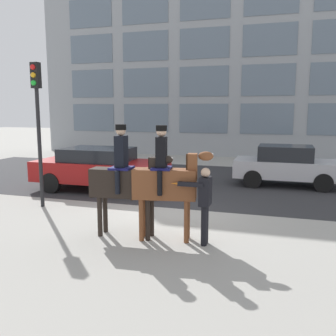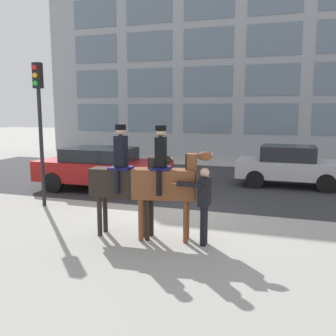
{
  "view_description": "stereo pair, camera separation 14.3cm",
  "coord_description": "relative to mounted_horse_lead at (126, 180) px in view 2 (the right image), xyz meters",
  "views": [
    {
      "loc": [
        2.9,
        -9.72,
        2.89
      ],
      "look_at": [
        0.27,
        -1.26,
        1.48
      ],
      "focal_mm": 40.0,
      "sensor_mm": 36.0,
      "label": 1
    },
    {
      "loc": [
        3.03,
        -9.68,
        2.89
      ],
      "look_at": [
        0.27,
        -1.26,
        1.48
      ],
      "focal_mm": 40.0,
      "sensor_mm": 36.0,
      "label": 2
    }
  ],
  "objects": [
    {
      "name": "street_car_near_lane",
      "position": [
        -2.87,
        4.25,
        -0.49
      ],
      "size": [
        4.68,
        2.05,
        1.52
      ],
      "color": "maroon",
      "rests_on": "ground_plane"
    },
    {
      "name": "ground_plane",
      "position": [
        0.45,
        2.12,
        -1.3
      ],
      "size": [
        80.0,
        80.0,
        0.0
      ],
      "primitive_type": "plane",
      "color": "#9E9B93"
    },
    {
      "name": "mounted_horse_companion",
      "position": [
        0.93,
        0.05,
        0.03
      ],
      "size": [
        1.82,
        0.67,
        2.54
      ],
      "rotation": [
        0.0,
        0.0,
        0.17
      ],
      "color": "brown",
      "rests_on": "ground_plane"
    },
    {
      "name": "mounted_horse_lead",
      "position": [
        0.0,
        0.0,
        0.0
      ],
      "size": [
        1.98,
        0.65,
        2.55
      ],
      "rotation": [
        0.0,
        0.0,
        0.06
      ],
      "color": "black",
      "rests_on": "ground_plane"
    },
    {
      "name": "office_building_facade",
      "position": [
        0.45,
        15.12,
        6.24
      ],
      "size": [
        25.46,
        0.33,
        15.07
      ],
      "color": "#93999E",
      "rests_on": "ground_plane"
    },
    {
      "name": "street_car_far_lane",
      "position": [
        3.49,
        7.04,
        -0.51
      ],
      "size": [
        3.91,
        1.77,
        1.52
      ],
      "color": "#B7B7BC",
      "rests_on": "ground_plane"
    },
    {
      "name": "traffic_light",
      "position": [
        -3.48,
        1.67,
        1.5
      ],
      "size": [
        0.24,
        0.29,
        4.19
      ],
      "color": "black",
      "rests_on": "ground_plane"
    },
    {
      "name": "road_surface",
      "position": [
        0.45,
        6.87,
        -1.3
      ],
      "size": [
        25.46,
        8.5,
        0.01
      ],
      "color": "#2D2D30",
      "rests_on": "ground_plane"
    },
    {
      "name": "pedestrian_bystander",
      "position": [
        1.79,
        -0.01,
        -0.32
      ],
      "size": [
        0.82,
        0.43,
        1.67
      ],
      "rotation": [
        0.0,
        0.0,
        -3.14
      ],
      "color": "black",
      "rests_on": "ground_plane"
    }
  ]
}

